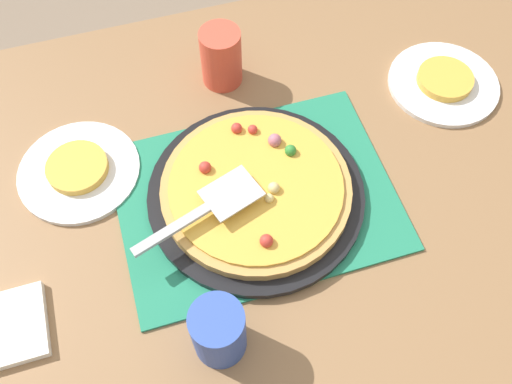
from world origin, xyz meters
name	(u,v)px	position (x,y,z in m)	size (l,w,h in m)	color
ground_plane	(256,324)	(0.00, 0.00, 0.00)	(8.00, 8.00, 0.00)	#84705B
dining_table	(256,226)	(0.00, 0.00, 0.64)	(1.40, 1.00, 0.75)	olive
placemat	(256,197)	(0.00, 0.00, 0.75)	(0.48, 0.36, 0.01)	#237F5B
pizza_pan	(256,194)	(0.00, 0.00, 0.76)	(0.38, 0.38, 0.01)	black
pizza	(256,188)	(0.00, 0.00, 0.78)	(0.33, 0.33, 0.04)	tan
plate_near_left	(443,83)	(0.44, 0.14, 0.76)	(0.22, 0.22, 0.01)	white
plate_far_right	(79,171)	(-0.29, 0.14, 0.76)	(0.22, 0.22, 0.01)	white
served_slice_left	(445,79)	(0.44, 0.14, 0.77)	(0.11, 0.11, 0.02)	gold
served_slice_right	(77,167)	(-0.29, 0.14, 0.77)	(0.11, 0.11, 0.02)	gold
cup_near	(221,57)	(0.02, 0.29, 0.81)	(0.08, 0.08, 0.12)	#E04C38
cup_far	(219,332)	(-0.13, -0.23, 0.81)	(0.08, 0.08, 0.12)	#3351AD
pizza_server	(207,208)	(-0.09, -0.03, 0.82)	(0.23, 0.12, 0.01)	silver
napkin_stack	(7,328)	(-0.44, -0.12, 0.76)	(0.12, 0.12, 0.02)	white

